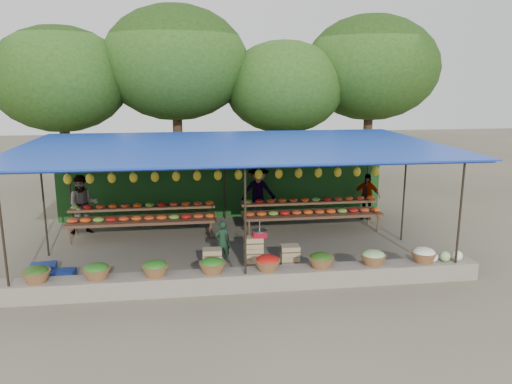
{
  "coord_description": "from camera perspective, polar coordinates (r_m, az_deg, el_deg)",
  "views": [
    {
      "loc": [
        -1.15,
        -12.85,
        4.47
      ],
      "look_at": [
        0.65,
        0.2,
        1.48
      ],
      "focal_mm": 35.0,
      "sensor_mm": 36.0,
      "label": 1
    }
  ],
  "objects": [
    {
      "name": "blue_crate_back",
      "position": [
        12.56,
        -23.11,
        -8.31
      ],
      "size": [
        0.61,
        0.47,
        0.34
      ],
      "primitive_type": "cube",
      "rotation": [
        0.0,
        0.0,
        0.12
      ],
      "color": "navy",
      "rests_on": "ground"
    },
    {
      "name": "customer_left",
      "position": [
        15.45,
        -19.15,
        -1.38
      ],
      "size": [
        0.95,
        0.79,
        1.76
      ],
      "primitive_type": "imported",
      "rotation": [
        0.0,
        0.0,
        0.16
      ],
      "color": "slate",
      "rests_on": "ground"
    },
    {
      "name": "ground",
      "position": [
        13.65,
        -2.62,
        -6.34
      ],
      "size": [
        60.0,
        60.0,
        0.0
      ],
      "primitive_type": "plane",
      "color": "brown",
      "rests_on": "ground"
    },
    {
      "name": "tree_row",
      "position": [
        19.01,
        -2.96,
        13.47
      ],
      "size": [
        16.51,
        5.5,
        7.12
      ],
      "color": "#362413",
      "rests_on": "ground"
    },
    {
      "name": "netting_backdrop",
      "position": [
        16.36,
        -3.68,
        1.41
      ],
      "size": [
        10.6,
        0.06,
        2.5
      ],
      "primitive_type": "cube",
      "color": "#1C4C1B",
      "rests_on": "ground"
    },
    {
      "name": "crate_counter",
      "position": [
        12.16,
        -0.42,
        -7.22
      ],
      "size": [
        2.36,
        0.35,
        0.77
      ],
      "color": "tan",
      "rests_on": "ground"
    },
    {
      "name": "fruit_table_right",
      "position": [
        15.16,
        6.36,
        -2.06
      ],
      "size": [
        4.21,
        0.95,
        0.93
      ],
      "color": "#4E2E1F",
      "rests_on": "ground"
    },
    {
      "name": "stone_curb",
      "position": [
        11.03,
        -1.29,
        -10.0
      ],
      "size": [
        10.6,
        0.55,
        0.4
      ],
      "primitive_type": "cube",
      "color": "slate",
      "rests_on": "ground"
    },
    {
      "name": "weighing_scale",
      "position": [
        12.0,
        0.41,
        -4.72
      ],
      "size": [
        0.35,
        0.35,
        0.37
      ],
      "color": "red",
      "rests_on": "crate_counter"
    },
    {
      "name": "vendor_seated",
      "position": [
        12.47,
        -3.86,
        -5.66
      ],
      "size": [
        0.42,
        0.31,
        1.06
      ],
      "primitive_type": "imported",
      "rotation": [
        0.0,
        0.0,
        3.3
      ],
      "color": "#17321F",
      "rests_on": "ground"
    },
    {
      "name": "blue_crate_front",
      "position": [
        12.14,
        -21.1,
        -8.97
      ],
      "size": [
        0.51,
        0.38,
        0.29
      ],
      "primitive_type": "cube",
      "rotation": [
        0.0,
        0.0,
        -0.05
      ],
      "color": "navy",
      "rests_on": "ground"
    },
    {
      "name": "produce_baskets",
      "position": [
        10.88,
        -1.83,
        -8.26
      ],
      "size": [
        8.98,
        0.58,
        0.34
      ],
      "color": "brown",
      "rests_on": "stone_curb"
    },
    {
      "name": "stall_canopy",
      "position": [
        13.08,
        -2.76,
        4.91
      ],
      "size": [
        10.8,
        6.6,
        2.82
      ],
      "color": "black",
      "rests_on": "ground"
    },
    {
      "name": "customer_right",
      "position": [
        16.61,
        12.52,
        -0.48
      ],
      "size": [
        0.94,
        0.75,
        1.5
      ],
      "primitive_type": "imported",
      "rotation": [
        0.0,
        0.0,
        -0.52
      ],
      "color": "slate",
      "rests_on": "ground"
    },
    {
      "name": "customer_mid",
      "position": [
        15.99,
        0.28,
        -0.06
      ],
      "size": [
        1.28,
        0.87,
        1.83
      ],
      "primitive_type": "imported",
      "rotation": [
        0.0,
        0.0,
        0.17
      ],
      "color": "slate",
      "rests_on": "ground"
    },
    {
      "name": "fruit_table_left",
      "position": [
        14.78,
        -12.81,
        -2.69
      ],
      "size": [
        4.21,
        0.95,
        0.93
      ],
      "color": "#4E2E1F",
      "rests_on": "ground"
    }
  ]
}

